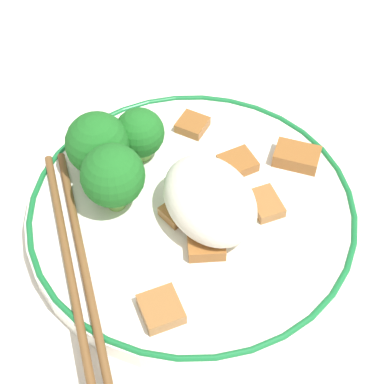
{
  "coord_description": "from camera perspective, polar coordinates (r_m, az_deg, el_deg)",
  "views": [
    {
      "loc": [
        0.27,
        -0.15,
        0.43
      ],
      "look_at": [
        0.0,
        0.0,
        0.04
      ],
      "focal_mm": 60.0,
      "sensor_mm": 36.0,
      "label": 1
    }
  ],
  "objects": [
    {
      "name": "ground_plane",
      "position": [
        0.53,
        0.0,
        -2.54
      ],
      "size": [
        3.0,
        3.0,
        0.0
      ],
      "primitive_type": "plane",
      "color": "silver"
    },
    {
      "name": "plate",
      "position": [
        0.52,
        0.0,
        -1.85
      ],
      "size": [
        0.27,
        0.27,
        0.02
      ],
      "color": "white",
      "rests_on": "ground_plane"
    },
    {
      "name": "rice_mound",
      "position": [
        0.49,
        1.58,
        -0.7
      ],
      "size": [
        0.09,
        0.07,
        0.05
      ],
      "color": "white",
      "rests_on": "plate"
    },
    {
      "name": "broccoli_back_left",
      "position": [
        0.54,
        -4.69,
        5.2
      ],
      "size": [
        0.04,
        0.04,
        0.05
      ],
      "color": "#72AD4C",
      "rests_on": "plate"
    },
    {
      "name": "broccoli_back_center",
      "position": [
        0.52,
        -8.4,
        4.24
      ],
      "size": [
        0.05,
        0.05,
        0.06
      ],
      "color": "#72AD4C",
      "rests_on": "plate"
    },
    {
      "name": "broccoli_back_right",
      "position": [
        0.49,
        -7.06,
        1.41
      ],
      "size": [
        0.05,
        0.05,
        0.06
      ],
      "color": "#72AD4C",
      "rests_on": "plate"
    },
    {
      "name": "meat_near_front",
      "position": [
        0.52,
        6.55,
        -1.03
      ],
      "size": [
        0.03,
        0.03,
        0.01
      ],
      "color": "#9E6633",
      "rests_on": "plate"
    },
    {
      "name": "meat_near_left",
      "position": [
        0.55,
        9.06,
        3.41
      ],
      "size": [
        0.04,
        0.04,
        0.01
      ],
      "color": "#995B28",
      "rests_on": "plate"
    },
    {
      "name": "meat_near_right",
      "position": [
        0.51,
        -1.31,
        -1.24
      ],
      "size": [
        0.03,
        0.03,
        0.01
      ],
      "color": "#9E6633",
      "rests_on": "plate"
    },
    {
      "name": "meat_near_back",
      "position": [
        0.57,
        0.03,
        5.99
      ],
      "size": [
        0.03,
        0.03,
        0.01
      ],
      "color": "#995B28",
      "rests_on": "plate"
    },
    {
      "name": "meat_on_rice_edge",
      "position": [
        0.54,
        4.07,
        2.59
      ],
      "size": [
        0.03,
        0.03,
        0.01
      ],
      "color": "#995B28",
      "rests_on": "plate"
    },
    {
      "name": "meat_mid_left",
      "position": [
        0.46,
        -2.77,
        -10.35
      ],
      "size": [
        0.03,
        0.03,
        0.01
      ],
      "color": "#9E6633",
      "rests_on": "plate"
    },
    {
      "name": "meat_mid_right",
      "position": [
        0.49,
        1.28,
        -4.78
      ],
      "size": [
        0.03,
        0.04,
        0.01
      ],
      "color": "#995B28",
      "rests_on": "plate"
    },
    {
      "name": "chopsticks",
      "position": [
        0.48,
        -10.14,
        -6.99
      ],
      "size": [
        0.24,
        0.07,
        0.01
      ],
      "color": "brown",
      "rests_on": "plate"
    }
  ]
}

